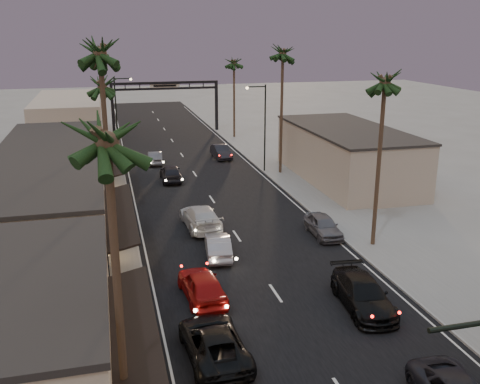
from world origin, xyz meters
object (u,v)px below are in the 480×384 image
palm_rc (234,60)px  palm_lb (99,46)px  palm_far (101,50)px  palm_la (106,128)px  oncoming_pickup (214,342)px  palm_ra (386,75)px  streetlight_right (262,121)px  oncoming_silver (218,246)px  streetlight_left (118,109)px  palm_lc (102,81)px  oncoming_red (202,285)px  arch (165,94)px  palm_ld (99,47)px  curbside_black (363,294)px  palm_rb (283,49)px

palm_rc → palm_lb: bearing=-112.3°
palm_far → palm_rc: bearing=-39.6°
palm_la → oncoming_pickup: palm_la is taller
palm_la → palm_ra: 22.82m
streetlight_right → oncoming_silver: 22.52m
streetlight_left → palm_ra: palm_ra is taller
streetlight_right → palm_lc: bearing=-149.9°
oncoming_red → palm_lb: bearing=-34.7°
arch → palm_lb: 49.39m
palm_rc → palm_lc: bearing=-121.6°
palm_lc → palm_ld: size_ratio=0.86×
streetlight_left → palm_ra: 37.87m
palm_ra → palm_lb: bearing=-173.4°
palm_far → palm_lc: bearing=-90.4°
palm_lb → palm_ld: bearing=90.0°
arch → palm_rc: 11.59m
streetlight_left → palm_lb: 36.93m
palm_rc → curbside_black: size_ratio=2.21×
arch → oncoming_silver: (-2.05, -45.14, -4.81)m
palm_la → curbside_black: palm_la is taller
palm_lb → oncoming_silver: palm_lb is taller
palm_la → oncoming_pickup: size_ratio=2.42×
streetlight_left → palm_la: palm_la is taller
streetlight_left → palm_lb: (-1.68, -36.00, 8.06)m
streetlight_left → palm_lb: size_ratio=0.59×
palm_la → palm_lc: bearing=90.0°
arch → oncoming_red: (-4.10, -50.64, -4.70)m
palm_rb → palm_rc: 20.09m
oncoming_silver → streetlight_left: bearing=-74.6°
oncoming_pickup → oncoming_silver: size_ratio=1.25×
oncoming_red → oncoming_silver: 5.87m
palm_far → oncoming_silver: palm_far is taller
oncoming_red → palm_lc: bearing=-79.2°
arch → palm_lb: bearing=-100.2°
arch → palm_la: bearing=-98.0°
palm_la → streetlight_right: bearing=66.7°
palm_la → palm_lb: palm_lb is taller
streetlight_right → palm_ld: 19.78m
oncoming_red → palm_rc: bearing=-110.2°
streetlight_right → palm_lb: palm_lb is taller
arch → oncoming_silver: 45.44m
palm_ld → palm_ra: bearing=-61.0°
palm_rc → streetlight_right: bearing=-95.1°
palm_lc → streetlight_left: bearing=85.6°
palm_lb → palm_lc: bearing=90.0°
oncoming_silver → palm_ra: bearing=-177.6°
streetlight_right → palm_rc: 19.75m
streetlight_right → palm_rc: bearing=84.9°
palm_rb → oncoming_silver: (-10.65, -19.14, -11.70)m
palm_rc → curbside_black: bearing=-95.6°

